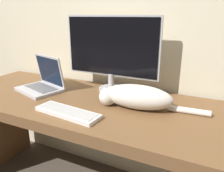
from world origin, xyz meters
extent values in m
cube|color=beige|center=(0.00, 0.75, 1.30)|extent=(6.40, 0.06, 2.60)
cube|color=brown|center=(0.00, 0.35, 0.72)|extent=(1.72, 0.69, 0.06)
cylinder|color=#B2B2B7|center=(0.14, 0.57, 0.76)|extent=(0.17, 0.17, 0.02)
cylinder|color=#B2B2B7|center=(0.14, 0.57, 0.82)|extent=(0.04, 0.04, 0.10)
cube|color=#B2B2B7|center=(0.14, 0.58, 1.05)|extent=(0.64, 0.02, 0.39)
cube|color=black|center=(0.14, 0.57, 1.05)|extent=(0.62, 0.01, 0.36)
cube|color=#B7B7BC|center=(-0.29, 0.35, 0.76)|extent=(0.34, 0.29, 0.02)
cube|color=slate|center=(-0.29, 0.36, 0.78)|extent=(0.26, 0.18, 0.00)
cube|color=#B7B7BC|center=(-0.27, 0.44, 0.88)|extent=(0.29, 0.12, 0.21)
cube|color=black|center=(-0.27, 0.43, 0.88)|extent=(0.26, 0.11, 0.19)
cube|color=white|center=(0.10, 0.13, 0.76)|extent=(0.38, 0.15, 0.02)
cube|color=#B3B3B3|center=(0.10, 0.13, 0.78)|extent=(0.34, 0.12, 0.00)
ellipsoid|color=silver|center=(0.40, 0.37, 0.82)|extent=(0.39, 0.18, 0.13)
ellipsoid|color=white|center=(0.42, 0.37, 0.86)|extent=(0.18, 0.13, 0.05)
sphere|color=silver|center=(0.23, 0.33, 0.80)|extent=(0.10, 0.10, 0.10)
cone|color=white|center=(0.21, 0.33, 0.84)|extent=(0.03, 0.03, 0.03)
cone|color=white|center=(0.25, 0.34, 0.84)|extent=(0.03, 0.03, 0.03)
cylinder|color=white|center=(0.67, 0.41, 0.77)|extent=(0.21, 0.05, 0.03)
camera|label=1|loc=(0.75, -0.70, 1.25)|focal=35.00mm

